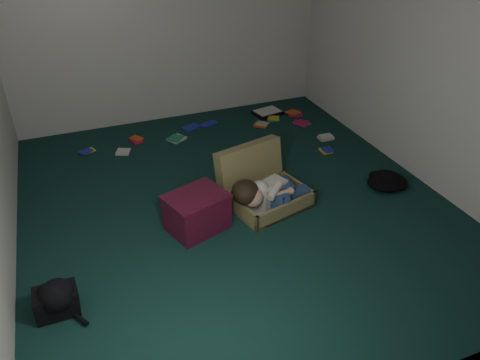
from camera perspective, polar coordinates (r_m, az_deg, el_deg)
floor at (r=4.63m, az=-0.69°, el=-2.78°), size 4.50×4.50×0.00m
wall_back at (r=6.12m, az=-8.80°, el=18.88°), size 4.50×0.00×4.50m
wall_front at (r=2.31m, az=19.73°, el=-5.39°), size 4.50×0.00×4.50m
wall_right at (r=5.07m, az=21.54°, el=14.49°), size 0.00×4.50×4.50m
suitcase at (r=4.59m, az=2.58°, el=-0.73°), size 0.87×0.86×0.53m
person at (r=4.42m, az=3.53°, el=-1.49°), size 0.81×0.40×0.33m
maroon_bin at (r=4.21m, az=-5.29°, el=-3.90°), size 0.62×0.55×0.35m
backpack at (r=3.72m, az=-21.49°, el=-13.54°), size 0.38×0.30×0.22m
clothing_pile at (r=5.16m, az=18.40°, el=0.32°), size 0.47×0.39×0.15m
paper_tray at (r=6.53m, az=3.36°, el=8.23°), size 0.42×0.34×0.05m
book_scatter at (r=5.97m, az=-1.53°, el=5.74°), size 2.97×1.44×0.02m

